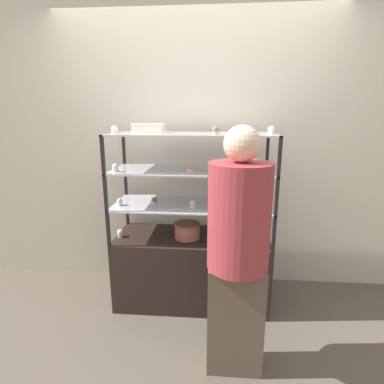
% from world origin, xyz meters
% --- Properties ---
extents(ground_plane, '(20.00, 20.00, 0.00)m').
position_xyz_m(ground_plane, '(0.00, 0.00, 0.00)').
color(ground_plane, brown).
extents(back_wall, '(8.00, 0.05, 2.60)m').
position_xyz_m(back_wall, '(0.00, 0.41, 1.30)').
color(back_wall, beige).
rests_on(back_wall, ground_plane).
extents(display_base, '(1.29, 0.54, 0.61)m').
position_xyz_m(display_base, '(0.00, 0.00, 0.30)').
color(display_base, black).
rests_on(display_base, ground_plane).
extents(display_riser_lower, '(1.29, 0.54, 0.29)m').
position_xyz_m(display_riser_lower, '(0.00, 0.00, 0.88)').
color(display_riser_lower, black).
rests_on(display_riser_lower, display_base).
extents(display_riser_middle, '(1.29, 0.54, 0.29)m').
position_xyz_m(display_riser_middle, '(0.00, 0.00, 1.17)').
color(display_riser_middle, black).
rests_on(display_riser_middle, display_riser_lower).
extents(display_riser_upper, '(1.29, 0.54, 0.29)m').
position_xyz_m(display_riser_upper, '(0.00, 0.00, 1.46)').
color(display_riser_upper, black).
rests_on(display_riser_upper, display_riser_middle).
extents(layer_cake_centerpiece, '(0.22, 0.22, 0.13)m').
position_xyz_m(layer_cake_centerpiece, '(-0.04, -0.04, 0.67)').
color(layer_cake_centerpiece, '#C66660').
rests_on(layer_cake_centerpiece, display_base).
extents(sheet_cake_frosted, '(0.24, 0.14, 0.07)m').
position_xyz_m(sheet_cake_frosted, '(-0.35, 0.00, 1.51)').
color(sheet_cake_frosted, beige).
rests_on(sheet_cake_frosted, display_riser_upper).
extents(cupcake_0, '(0.05, 0.05, 0.07)m').
position_xyz_m(cupcake_0, '(-0.60, -0.07, 0.64)').
color(cupcake_0, '#CCB28C').
rests_on(cupcake_0, display_base).
extents(cupcake_1, '(0.05, 0.05, 0.07)m').
position_xyz_m(cupcake_1, '(0.60, -0.12, 0.64)').
color(cupcake_1, white).
rests_on(cupcake_1, display_base).
extents(price_tag_0, '(0.04, 0.00, 0.04)m').
position_xyz_m(price_tag_0, '(0.17, -0.25, 0.63)').
color(price_tag_0, white).
rests_on(price_tag_0, display_base).
extents(cupcake_2, '(0.05, 0.05, 0.06)m').
position_xyz_m(cupcake_2, '(-0.58, -0.10, 0.92)').
color(cupcake_2, beige).
rests_on(cupcake_2, display_riser_lower).
extents(cupcake_3, '(0.05, 0.05, 0.06)m').
position_xyz_m(cupcake_3, '(-0.31, -0.05, 0.92)').
color(cupcake_3, white).
rests_on(cupcake_3, display_riser_lower).
extents(cupcake_4, '(0.05, 0.05, 0.06)m').
position_xyz_m(cupcake_4, '(0.01, -0.11, 0.92)').
color(cupcake_4, white).
rests_on(cupcake_4, display_riser_lower).
extents(cupcake_5, '(0.05, 0.05, 0.06)m').
position_xyz_m(cupcake_5, '(0.29, -0.12, 0.92)').
color(cupcake_5, white).
rests_on(cupcake_5, display_riser_lower).
extents(cupcake_6, '(0.05, 0.05, 0.06)m').
position_xyz_m(cupcake_6, '(0.58, -0.13, 0.92)').
color(cupcake_6, white).
rests_on(cupcake_6, display_riser_lower).
extents(price_tag_1, '(0.04, 0.00, 0.04)m').
position_xyz_m(price_tag_1, '(0.32, -0.25, 0.92)').
color(price_tag_1, white).
rests_on(price_tag_1, display_riser_lower).
extents(cupcake_7, '(0.05, 0.05, 0.06)m').
position_xyz_m(cupcake_7, '(-0.58, -0.14, 1.21)').
color(cupcake_7, beige).
rests_on(cupcake_7, display_riser_middle).
extents(cupcake_8, '(0.05, 0.05, 0.06)m').
position_xyz_m(cupcake_8, '(-0.01, -0.11, 1.21)').
color(cupcake_8, white).
rests_on(cupcake_8, display_riser_middle).
extents(cupcake_9, '(0.05, 0.05, 0.06)m').
position_xyz_m(cupcake_9, '(0.59, -0.06, 1.21)').
color(cupcake_9, '#CCB28C').
rests_on(cupcake_9, display_riser_middle).
extents(price_tag_2, '(0.04, 0.00, 0.04)m').
position_xyz_m(price_tag_2, '(0.37, -0.25, 1.21)').
color(price_tag_2, white).
rests_on(price_tag_2, display_riser_middle).
extents(cupcake_10, '(0.05, 0.05, 0.06)m').
position_xyz_m(cupcake_10, '(-0.59, -0.09, 1.50)').
color(cupcake_10, beige).
rests_on(cupcake_10, display_riser_upper).
extents(cupcake_11, '(0.05, 0.05, 0.06)m').
position_xyz_m(cupcake_11, '(0.18, -0.15, 1.50)').
color(cupcake_11, '#CCB28C').
rests_on(cupcake_11, display_riser_upper).
extents(cupcake_12, '(0.05, 0.05, 0.06)m').
position_xyz_m(cupcake_12, '(0.60, -0.05, 1.50)').
color(cupcake_12, beige).
rests_on(cupcake_12, display_riser_upper).
extents(price_tag_3, '(0.04, 0.00, 0.04)m').
position_xyz_m(price_tag_3, '(-0.18, -0.25, 1.49)').
color(price_tag_3, white).
rests_on(price_tag_3, display_riser_upper).
extents(donut_glazed, '(0.14, 0.14, 0.04)m').
position_xyz_m(donut_glazed, '(0.41, 0.04, 1.49)').
color(donut_glazed, '#EFE5CC').
rests_on(donut_glazed, display_riser_upper).
extents(customer_figure, '(0.36, 0.36, 1.56)m').
position_xyz_m(customer_figure, '(0.33, -0.73, 0.83)').
color(customer_figure, brown).
rests_on(customer_figure, ground_plane).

